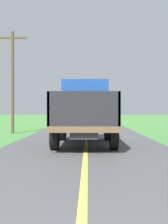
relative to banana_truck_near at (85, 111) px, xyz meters
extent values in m
cube|color=#2D2D30|center=(-0.01, -0.81, -0.79)|extent=(0.90, 5.51, 0.24)
cube|color=brown|center=(-0.01, -0.81, -0.59)|extent=(2.30, 5.80, 0.20)
cube|color=#1E479E|center=(-0.01, 1.14, 0.46)|extent=(2.10, 1.90, 1.90)
cube|color=black|center=(-0.01, 2.10, 0.79)|extent=(1.78, 0.02, 0.76)
cube|color=#232328|center=(-1.12, -1.78, 0.06)|extent=(0.08, 3.85, 1.10)
cube|color=#232328|center=(1.10, -1.78, 0.06)|extent=(0.08, 3.85, 1.10)
cube|color=#232328|center=(-0.01, -3.67, 0.06)|extent=(2.30, 0.08, 1.10)
cube|color=#232328|center=(-0.01, 0.10, 0.06)|extent=(2.30, 0.08, 1.10)
cylinder|color=black|center=(-1.06, 0.99, -0.89)|extent=(0.28, 1.00, 1.00)
cylinder|color=black|center=(1.04, 0.99, -0.89)|extent=(0.28, 1.00, 1.00)
cylinder|color=black|center=(-1.06, -2.40, -0.89)|extent=(0.28, 1.00, 1.00)
cylinder|color=black|center=(1.04, -2.40, -0.89)|extent=(0.28, 1.00, 1.00)
ellipsoid|color=#ABB91D|center=(0.17, -1.66, 0.29)|extent=(0.56, 0.62, 0.46)
ellipsoid|color=#A7C51F|center=(-0.14, -3.16, -0.28)|extent=(0.41, 0.42, 0.40)
ellipsoid|color=#96BF20|center=(0.71, -0.38, 0.05)|extent=(0.54, 0.50, 0.45)
ellipsoid|color=#ACBF31|center=(0.34, -0.48, 0.34)|extent=(0.53, 0.63, 0.40)
ellipsoid|color=#9AB521|center=(-0.41, -1.99, 0.29)|extent=(0.45, 0.47, 0.43)
ellipsoid|color=#9DCE1C|center=(0.61, -1.58, -0.30)|extent=(0.43, 0.54, 0.40)
ellipsoid|color=#97C523|center=(-0.26, -2.02, 0.04)|extent=(0.51, 0.56, 0.39)
ellipsoid|color=#A7C125|center=(-0.81, -2.42, -0.27)|extent=(0.53, 0.63, 0.48)
ellipsoid|color=#A4C420|center=(-0.14, -0.39, -0.03)|extent=(0.43, 0.39, 0.37)
ellipsoid|color=#A1BA25|center=(0.08, -2.17, -0.30)|extent=(0.56, 0.56, 0.46)
ellipsoid|color=#9EC11C|center=(0.74, -2.66, -0.03)|extent=(0.50, 0.63, 0.49)
ellipsoid|color=#A5BB1C|center=(-0.19, -2.20, 0.04)|extent=(0.45, 0.45, 0.41)
ellipsoid|color=#9DC22B|center=(-0.24, -3.15, -0.28)|extent=(0.53, 0.66, 0.40)
cube|color=#2D2D30|center=(-0.36, 9.86, -0.79)|extent=(0.90, 5.51, 0.24)
cube|color=brown|center=(-0.36, 9.86, -0.59)|extent=(2.30, 5.80, 0.20)
cube|color=gold|center=(-0.36, 11.81, 0.46)|extent=(2.10, 1.90, 1.90)
cube|color=black|center=(-0.36, 12.77, 0.79)|extent=(1.79, 0.02, 0.76)
cube|color=#2D517F|center=(-1.47, 8.89, 0.06)|extent=(0.08, 3.85, 1.10)
cube|color=#2D517F|center=(0.75, 8.89, 0.06)|extent=(0.08, 3.85, 1.10)
cube|color=#2D517F|center=(-0.36, 7.00, 0.06)|extent=(2.30, 0.08, 1.10)
cube|color=#2D517F|center=(-0.36, 10.77, 0.06)|extent=(2.30, 0.08, 1.10)
cylinder|color=black|center=(-1.41, 11.66, -0.89)|extent=(0.28, 1.00, 1.00)
cylinder|color=black|center=(0.69, 11.66, -0.89)|extent=(0.28, 1.00, 1.00)
cylinder|color=black|center=(-1.41, 8.27, -0.89)|extent=(0.28, 1.00, 1.00)
cylinder|color=black|center=(0.69, 8.27, -0.89)|extent=(0.28, 1.00, 1.00)
ellipsoid|color=#A1CB31|center=(0.34, 10.13, -0.03)|extent=(0.55, 0.70, 0.46)
ellipsoid|color=#94B826|center=(0.43, 7.34, 0.01)|extent=(0.51, 0.60, 0.42)
ellipsoid|color=#9CBE2F|center=(-0.49, 8.02, -0.31)|extent=(0.43, 0.45, 0.42)
ellipsoid|color=#A6CB2D|center=(-0.49, 7.79, 0.00)|extent=(0.55, 0.71, 0.50)
ellipsoid|color=#96C52E|center=(0.23, 10.20, -0.03)|extent=(0.48, 0.46, 0.44)
ellipsoid|color=#A6CB24|center=(0.02, 7.41, -0.33)|extent=(0.43, 0.48, 0.49)
ellipsoid|color=#97BB21|center=(0.15, 10.10, -0.33)|extent=(0.53, 0.57, 0.39)
ellipsoid|color=#97B633|center=(-0.45, 9.28, 0.35)|extent=(0.44, 0.51, 0.44)
ellipsoid|color=#ACBC29|center=(0.21, 9.52, 0.04)|extent=(0.58, 0.69, 0.51)
cylinder|color=brown|center=(-4.73, 5.97, 1.80)|extent=(0.20, 0.20, 6.55)
cube|color=brown|center=(-4.73, 5.97, 4.68)|extent=(1.78, 0.12, 0.12)
camera|label=1|loc=(0.12, -12.80, 0.01)|focal=46.99mm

